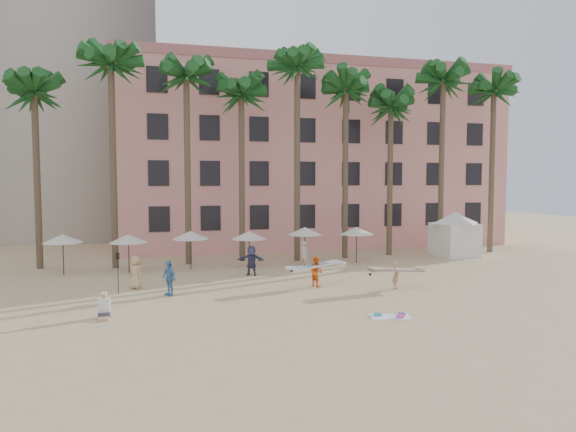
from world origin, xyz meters
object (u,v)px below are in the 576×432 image
(cabana, at_px, (455,230))
(carrier_white, at_px, (316,270))
(pink_hotel, at_px, (306,160))
(carrier_yellow, at_px, (396,273))

(cabana, bearing_deg, carrier_white, -148.91)
(pink_hotel, height_order, carrier_white, pink_hotel)
(pink_hotel, xyz_separation_m, carrier_yellow, (-1.32, -22.56, -7.09))
(carrier_white, bearing_deg, carrier_yellow, -23.47)
(cabana, xyz_separation_m, carrier_white, (-14.33, -8.64, -1.14))
(cabana, distance_m, carrier_white, 16.77)
(pink_hotel, height_order, carrier_yellow, pink_hotel)
(cabana, relative_size, carrier_white, 1.45)
(pink_hotel, relative_size, carrier_white, 10.46)
(cabana, xyz_separation_m, carrier_yellow, (-10.23, -10.42, -1.16))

